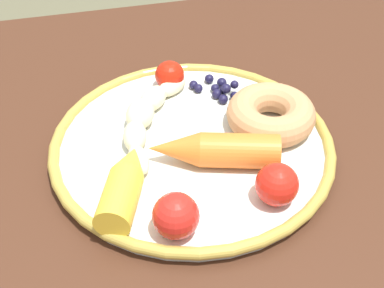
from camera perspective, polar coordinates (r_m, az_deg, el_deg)
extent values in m
cube|color=#422416|center=(0.59, 4.82, -4.36)|extent=(1.09, 0.78, 0.03)
cylinder|color=silver|center=(0.60, 0.00, -0.43)|extent=(0.29, 0.29, 0.01)
torus|color=#AE963F|center=(0.59, 0.00, 0.00)|extent=(0.30, 0.30, 0.01)
ellipsoid|color=#F4EAB4|center=(0.66, -2.06, 5.87)|extent=(0.05, 0.04, 0.02)
ellipsoid|color=#F4EAB4|center=(0.64, -3.99, 4.64)|extent=(0.05, 0.05, 0.02)
ellipsoid|color=#F4EAB4|center=(0.61, -5.31, 3.06)|extent=(0.05, 0.05, 0.03)
ellipsoid|color=#F4EAB4|center=(0.59, -5.83, 0.81)|extent=(0.03, 0.04, 0.02)
ellipsoid|color=#F4EAB4|center=(0.56, -5.44, -1.60)|extent=(0.02, 0.04, 0.02)
cylinder|color=orange|center=(0.56, 4.88, -0.68)|extent=(0.09, 0.06, 0.04)
cone|color=orange|center=(0.56, -1.85, -0.51)|extent=(0.06, 0.05, 0.04)
cylinder|color=yellow|center=(0.51, -7.41, -5.67)|extent=(0.05, 0.07, 0.03)
cone|color=yellow|center=(0.55, -6.20, -1.76)|extent=(0.05, 0.05, 0.03)
torus|color=tan|center=(0.61, 8.05, 3.02)|extent=(0.14, 0.14, 0.03)
sphere|color=#191638|center=(0.67, 3.05, 6.26)|extent=(0.01, 0.01, 0.01)
sphere|color=#191638|center=(0.66, 2.36, 5.69)|extent=(0.01, 0.01, 0.01)
sphere|color=#191638|center=(0.65, 3.20, 4.57)|extent=(0.01, 0.01, 0.01)
sphere|color=#191638|center=(0.66, 0.66, 5.69)|extent=(0.01, 0.01, 0.01)
sphere|color=#191638|center=(0.68, 1.77, 6.65)|extent=(0.01, 0.01, 0.01)
sphere|color=#191638|center=(0.66, 3.23, 5.51)|extent=(0.01, 0.01, 0.01)
sphere|color=#191638|center=(0.65, 2.56, 5.11)|extent=(0.01, 0.01, 0.01)
sphere|color=#191638|center=(0.65, 4.37, 4.90)|extent=(0.01, 0.01, 0.01)
sphere|color=#191638|center=(0.67, 0.16, 6.04)|extent=(0.01, 0.01, 0.01)
sphere|color=#191638|center=(0.65, 4.35, 6.05)|extent=(0.01, 0.01, 0.01)
sphere|color=#191638|center=(0.65, 3.49, 5.66)|extent=(0.01, 0.01, 0.01)
sphere|color=red|center=(0.52, 8.65, -4.10)|extent=(0.04, 0.04, 0.04)
sphere|color=red|center=(0.49, -1.65, -7.32)|extent=(0.04, 0.04, 0.04)
sphere|color=red|center=(0.66, -2.29, 7.00)|extent=(0.03, 0.03, 0.03)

